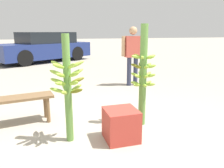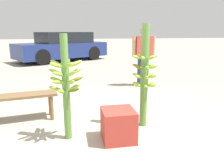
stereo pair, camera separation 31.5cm
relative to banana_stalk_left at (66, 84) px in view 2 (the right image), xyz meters
The scene contains 7 objects.
ground_plane 1.01m from the banana_stalk_left, 11.18° to the right, with size 80.00×80.00×0.00m, color #A89E8C.
banana_stalk_left is the anchor object (origin of this frame).
banana_stalk_center 1.16m from the banana_stalk_left, 10.60° to the left, with size 0.39×0.39×1.54m.
vendor_person 3.29m from the banana_stalk_left, 53.37° to the left, with size 0.62×0.21×1.55m.
market_bench 1.14m from the banana_stalk_left, 135.57° to the left, with size 1.21×0.52×0.45m.
parked_car 8.38m from the banana_stalk_left, 91.91° to the left, with size 4.67×3.71×1.39m.
produce_crate 0.88m from the banana_stalk_left, 14.91° to the right, with size 0.43×0.43×0.43m.
Camera 2 is at (-0.57, -2.69, 1.43)m, focal length 35.00 mm.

